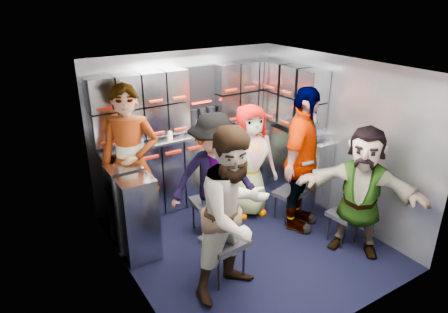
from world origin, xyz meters
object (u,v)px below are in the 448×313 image
attendant_arc_b (214,179)px  attendant_arc_e (361,191)px  attendant_arc_c (250,161)px  attendant_arc_d (302,161)px  attendant_arc_a (235,214)px  attendant_standing (131,163)px  jump_seat_mid_left (207,203)px  jump_seat_near_left (225,244)px  jump_seat_near_right (344,216)px  jump_seat_center (241,182)px  jump_seat_mid_right (289,195)px

attendant_arc_b → attendant_arc_e: size_ratio=1.05×
attendant_arc_b → attendant_arc_c: attendant_arc_b is taller
attendant_arc_c → attendant_arc_d: 0.71m
attendant_arc_a → attendant_arc_e: attendant_arc_a is taller
attendant_standing → attendant_arc_c: size_ratio=1.24×
attendant_arc_a → attendant_arc_d: size_ratio=0.96×
jump_seat_mid_left → attendant_arc_c: attendant_arc_c is taller
attendant_arc_b → jump_seat_near_left: bearing=-96.0°
jump_seat_near_right → attendant_arc_e: size_ratio=0.26×
jump_seat_near_left → jump_seat_center: size_ratio=1.06×
jump_seat_mid_left → attendant_arc_b: 0.45m
jump_seat_mid_left → jump_seat_mid_right: size_ratio=1.01×
jump_seat_mid_left → jump_seat_center: bearing=21.2°
jump_seat_near_left → attendant_arc_a: 0.48m
attendant_arc_a → attendant_arc_e: (1.57, -0.18, -0.11)m
jump_seat_mid_right → attendant_arc_d: 0.57m
jump_seat_near_right → attendant_arc_e: attendant_arc_e is taller
attendant_arc_d → attendant_arc_c: bearing=86.4°
jump_seat_mid_left → attendant_arc_d: attendant_arc_d is taller
attendant_standing → jump_seat_mid_left: bearing=0.8°
jump_seat_mid_right → jump_seat_near_right: size_ratio=1.06×
jump_seat_center → attendant_arc_e: size_ratio=0.30×
jump_seat_near_left → attendant_arc_c: 1.45m
jump_seat_mid_left → jump_seat_mid_right: 1.09m
attendant_arc_d → attendant_arc_a: bearing=170.2°
jump_seat_mid_right → attendant_arc_a: (-1.34, -0.74, 0.51)m
jump_seat_mid_right → attendant_arc_d: (0.00, -0.18, 0.55)m
attendant_standing → attendant_arc_e: 2.66m
jump_seat_near_right → attendant_arc_e: 0.44m
jump_seat_mid_left → attendant_arc_c: bearing=7.5°
attendant_arc_b → jump_seat_near_right: bearing=-18.5°
attendant_arc_d → attendant_arc_e: attendant_arc_d is taller
jump_seat_mid_left → jump_seat_mid_right: bearing=-18.2°
jump_seat_mid_right → attendant_arc_b: (-1.04, 0.16, 0.43)m
jump_seat_center → attendant_arc_a: 1.76m
jump_seat_center → attendant_standing: size_ratio=0.24×
jump_seat_center → attendant_arc_b: (-0.70, -0.45, 0.42)m
attendant_arc_b → jump_seat_mid_left: bearing=107.1°
jump_seat_mid_right → jump_seat_near_right: (0.22, -0.74, -0.01)m
jump_seat_center → attendant_arc_c: 0.43m
attendant_arc_d → attendant_arc_e: size_ratio=1.20×
attendant_arc_a → attendant_arc_d: bearing=12.0°
attendant_standing → attendant_arc_a: bearing=-42.6°
jump_seat_mid_left → attendant_standing: 1.05m
attendant_arc_c → attendant_arc_e: (0.56, -1.35, -0.00)m
jump_seat_near_left → attendant_arc_d: attendant_arc_d is taller
jump_seat_mid_left → attendant_arc_e: bearing=-45.0°
attendant_standing → attendant_arc_c: (1.48, -0.34, -0.18)m
jump_seat_near_left → jump_seat_center: 1.55m
jump_seat_near_left → attendant_arc_b: bearing=66.9°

